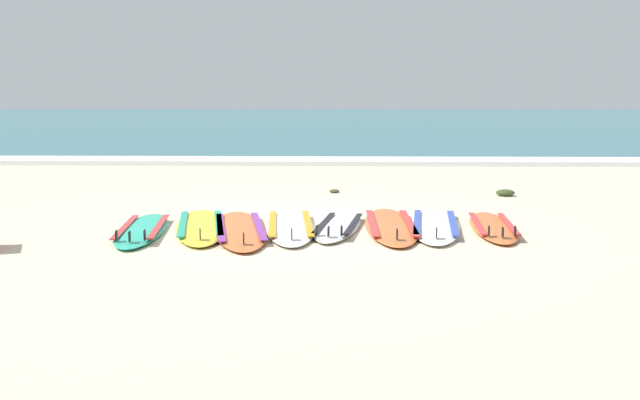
# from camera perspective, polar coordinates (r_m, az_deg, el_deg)

# --- Properties ---
(ground_plane) EXTENTS (80.00, 80.00, 0.00)m
(ground_plane) POSITION_cam_1_polar(r_m,az_deg,el_deg) (8.74, -2.62, -1.95)
(ground_plane) COLOR beige
(sea) EXTENTS (80.00, 60.00, 0.10)m
(sea) POSITION_cam_1_polar(r_m,az_deg,el_deg) (45.65, 0.68, 6.71)
(sea) COLOR teal
(sea) RESTS_ON ground
(wave_foam_strip) EXTENTS (80.00, 1.34, 0.11)m
(wave_foam_strip) POSITION_cam_1_polar(r_m,az_deg,el_deg) (16.38, -0.71, 3.22)
(wave_foam_strip) COLOR white
(wave_foam_strip) RESTS_ON ground
(surfboard_0) EXTENTS (0.80, 2.20, 0.18)m
(surfboard_0) POSITION_cam_1_polar(r_m,az_deg,el_deg) (8.42, -14.46, -2.37)
(surfboard_0) COLOR #2DB793
(surfboard_0) RESTS_ON ground
(surfboard_1) EXTENTS (1.03, 2.46, 0.18)m
(surfboard_1) POSITION_cam_1_polar(r_m,az_deg,el_deg) (8.50, -9.79, -2.12)
(surfboard_1) COLOR yellow
(surfboard_1) RESTS_ON ground
(surfboard_2) EXTENTS (1.06, 2.56, 0.18)m
(surfboard_2) POSITION_cam_1_polar(r_m,az_deg,el_deg) (8.23, -6.63, -2.40)
(surfboard_2) COLOR orange
(surfboard_2) RESTS_ON ground
(surfboard_3) EXTENTS (0.79, 2.41, 0.18)m
(surfboard_3) POSITION_cam_1_polar(r_m,az_deg,el_deg) (8.37, -2.47, -2.16)
(surfboard_3) COLOR silver
(surfboard_3) RESTS_ON ground
(surfboard_4) EXTENTS (0.78, 2.04, 0.18)m
(surfboard_4) POSITION_cam_1_polar(r_m,az_deg,el_deg) (8.35, 1.54, -2.18)
(surfboard_4) COLOR white
(surfboard_4) RESTS_ON ground
(surfboard_5) EXTENTS (0.63, 2.48, 0.18)m
(surfboard_5) POSITION_cam_1_polar(r_m,az_deg,el_deg) (8.45, 5.84, -2.11)
(surfboard_5) COLOR orange
(surfboard_5) RESTS_ON ground
(surfboard_6) EXTENTS (0.88, 2.43, 0.18)m
(surfboard_6) POSITION_cam_1_polar(r_m,az_deg,el_deg) (8.54, 9.46, -2.05)
(surfboard_6) COLOR white
(surfboard_6) RESTS_ON ground
(surfboard_7) EXTENTS (0.69, 2.09, 0.18)m
(surfboard_7) POSITION_cam_1_polar(r_m,az_deg,el_deg) (8.59, 14.06, -2.13)
(surfboard_7) COLOR orange
(surfboard_7) RESTS_ON ground
(seaweed_clump_near_shoreline) EXTENTS (0.30, 0.24, 0.11)m
(seaweed_clump_near_shoreline) POSITION_cam_1_polar(r_m,az_deg,el_deg) (11.48, 15.04, 0.58)
(seaweed_clump_near_shoreline) COLOR #384723
(seaweed_clump_near_shoreline) RESTS_ON ground
(seaweed_clump_mid_sand) EXTENTS (0.17, 0.14, 0.06)m
(seaweed_clump_mid_sand) POSITION_cam_1_polar(r_m,az_deg,el_deg) (11.46, 1.19, 0.74)
(seaweed_clump_mid_sand) COLOR #4C4228
(seaweed_clump_mid_sand) RESTS_ON ground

